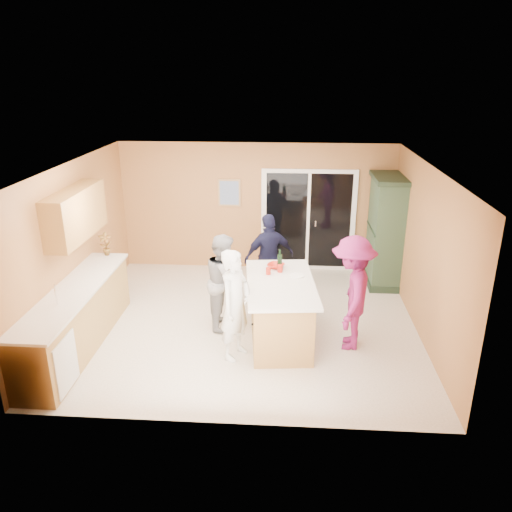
# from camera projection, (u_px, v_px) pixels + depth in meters

# --- Properties ---
(floor) EXTENTS (5.50, 5.50, 0.00)m
(floor) POSITION_uv_depth(u_px,v_px,m) (247.00, 323.00, 8.24)
(floor) COLOR silver
(floor) RESTS_ON ground
(ceiling) EXTENTS (5.50, 5.00, 0.10)m
(ceiling) POSITION_uv_depth(u_px,v_px,m) (245.00, 166.00, 7.33)
(ceiling) COLOR white
(ceiling) RESTS_ON wall_back
(wall_back) EXTENTS (5.50, 0.10, 2.60)m
(wall_back) POSITION_uv_depth(u_px,v_px,m) (257.00, 207.00, 10.12)
(wall_back) COLOR tan
(wall_back) RESTS_ON ground
(wall_front) EXTENTS (5.50, 0.10, 2.60)m
(wall_front) POSITION_uv_depth(u_px,v_px,m) (226.00, 326.00, 5.45)
(wall_front) COLOR tan
(wall_front) RESTS_ON ground
(wall_left) EXTENTS (0.10, 5.00, 2.60)m
(wall_left) POSITION_uv_depth(u_px,v_px,m) (75.00, 245.00, 7.96)
(wall_left) COLOR tan
(wall_left) RESTS_ON ground
(wall_right) EXTENTS (0.10, 5.00, 2.60)m
(wall_right) POSITION_uv_depth(u_px,v_px,m) (425.00, 253.00, 7.61)
(wall_right) COLOR tan
(wall_right) RESTS_ON ground
(left_cabinet_run) EXTENTS (0.65, 3.05, 1.24)m
(left_cabinet_run) POSITION_uv_depth(u_px,v_px,m) (73.00, 324.00, 7.25)
(left_cabinet_run) COLOR #A67E40
(left_cabinet_run) RESTS_ON floor
(upper_cabinets) EXTENTS (0.35, 1.60, 0.75)m
(upper_cabinets) POSITION_uv_depth(u_px,v_px,m) (76.00, 214.00, 7.56)
(upper_cabinets) COLOR #A67E40
(upper_cabinets) RESTS_ON wall_left
(sliding_door) EXTENTS (1.90, 0.07, 2.10)m
(sliding_door) POSITION_uv_depth(u_px,v_px,m) (308.00, 221.00, 10.11)
(sliding_door) COLOR white
(sliding_door) RESTS_ON floor
(framed_picture) EXTENTS (0.46, 0.04, 0.56)m
(framed_picture) POSITION_uv_depth(u_px,v_px,m) (229.00, 193.00, 10.03)
(framed_picture) COLOR #AA8355
(framed_picture) RESTS_ON wall_back
(kitchen_island) EXTENTS (1.17, 1.93, 0.97)m
(kitchen_island) POSITION_uv_depth(u_px,v_px,m) (280.00, 313.00, 7.59)
(kitchen_island) COLOR #A67E40
(kitchen_island) RESTS_ON floor
(green_hutch) EXTENTS (0.61, 1.15, 2.11)m
(green_hutch) POSITION_uv_depth(u_px,v_px,m) (385.00, 232.00, 9.47)
(green_hutch) COLOR #1F3222
(green_hutch) RESTS_ON floor
(woman_white) EXTENTS (0.62, 0.71, 1.64)m
(woman_white) POSITION_uv_depth(u_px,v_px,m) (235.00, 305.00, 7.03)
(woman_white) COLOR silver
(woman_white) RESTS_ON floor
(woman_grey) EXTENTS (0.63, 0.79, 1.55)m
(woman_grey) POSITION_uv_depth(u_px,v_px,m) (225.00, 281.00, 7.93)
(woman_grey) COLOR #9A999C
(woman_grey) RESTS_ON floor
(woman_navy) EXTENTS (1.01, 0.74, 1.59)m
(woman_navy) POSITION_uv_depth(u_px,v_px,m) (269.00, 257.00, 8.87)
(woman_navy) COLOR #161832
(woman_navy) RESTS_ON floor
(woman_magenta) EXTENTS (0.82, 1.21, 1.73)m
(woman_magenta) POSITION_uv_depth(u_px,v_px,m) (352.00, 293.00, 7.28)
(woman_magenta) COLOR #811C5C
(woman_magenta) RESTS_ON floor
(serving_bowl) EXTENTS (0.34, 0.34, 0.06)m
(serving_bowl) POSITION_uv_depth(u_px,v_px,m) (276.00, 266.00, 7.93)
(serving_bowl) COLOR red
(serving_bowl) RESTS_ON kitchen_island
(tulip_vase) EXTENTS (0.24, 0.19, 0.40)m
(tulip_vase) POSITION_uv_depth(u_px,v_px,m) (106.00, 244.00, 8.49)
(tulip_vase) COLOR red
(tulip_vase) RESTS_ON left_cabinet_run
(tumbler_near) EXTENTS (0.09, 0.09, 0.11)m
(tumbler_near) POSITION_uv_depth(u_px,v_px,m) (268.00, 271.00, 7.67)
(tumbler_near) COLOR red
(tumbler_near) RESTS_ON kitchen_island
(tumbler_far) EXTENTS (0.11, 0.11, 0.12)m
(tumbler_far) POSITION_uv_depth(u_px,v_px,m) (280.00, 268.00, 7.75)
(tumbler_far) COLOR red
(tumbler_far) RESTS_ON kitchen_island
(wine_bottle) EXTENTS (0.08, 0.08, 0.33)m
(wine_bottle) POSITION_uv_depth(u_px,v_px,m) (280.00, 262.00, 7.85)
(wine_bottle) COLOR black
(wine_bottle) RESTS_ON kitchen_island
(white_plate) EXTENTS (0.30, 0.30, 0.02)m
(white_plate) POSITION_uv_depth(u_px,v_px,m) (297.00, 276.00, 7.62)
(white_plate) COLOR white
(white_plate) RESTS_ON kitchen_island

